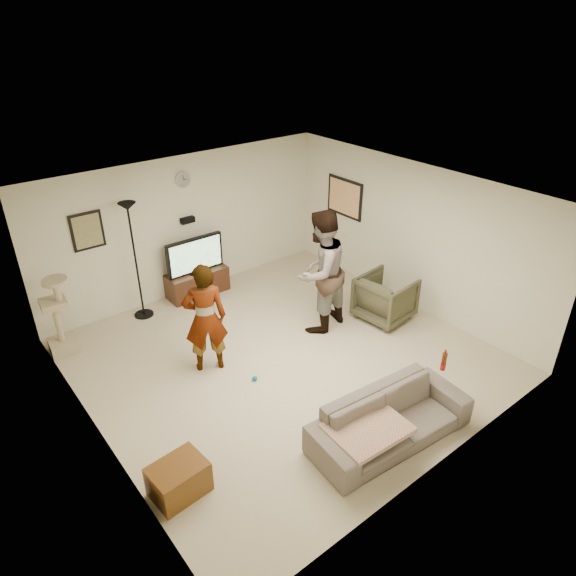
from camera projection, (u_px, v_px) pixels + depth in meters
floor at (283, 357)px, 7.79m from camera, size 5.50×5.50×0.02m
ceiling at (282, 197)px, 6.57m from camera, size 5.50×5.50×0.02m
wall_back at (187, 226)px, 9.07m from camera, size 5.50×0.04×2.50m
wall_front at (447, 383)px, 5.30m from camera, size 5.50×0.04×2.50m
wall_left at (87, 357)px, 5.68m from camera, size 0.04×5.50×2.50m
wall_right at (411, 236)px, 8.68m from camera, size 0.04×5.50×2.50m
wall_clock at (183, 179)px, 8.64m from camera, size 0.26×0.04×0.26m
wall_speaker at (188, 220)px, 8.96m from camera, size 0.25×0.10×0.10m
picture_back at (87, 231)px, 7.95m from camera, size 0.42×0.03×0.52m
picture_right at (345, 198)px, 9.65m from camera, size 0.03×0.78×0.62m
tv_stand at (197, 282)px, 9.38m from camera, size 1.11×0.45×0.46m
console_box at (204, 302)px, 9.14m from camera, size 0.40×0.30×0.07m
tv at (195, 255)px, 9.11m from camera, size 1.08×0.08×0.64m
tv_screen at (196, 256)px, 9.08m from camera, size 0.99×0.01×0.56m
floor_lamp at (136, 262)px, 8.35m from camera, size 0.32×0.32×2.01m
cat_tree at (56, 316)px, 7.62m from camera, size 0.43×0.43×1.24m
person_left at (205, 318)px, 7.17m from camera, size 0.72×0.61×1.67m
person_right at (320, 272)px, 8.04m from camera, size 1.11×0.94×2.01m
sofa at (390, 420)px, 6.17m from camera, size 2.11×0.99×0.60m
throw_blanket at (367, 428)px, 5.90m from camera, size 0.94×0.75×0.06m
beer_bottle at (444, 362)px, 6.48m from camera, size 0.06×0.06×0.25m
armchair at (385, 298)px, 8.57m from camera, size 0.91×0.89×0.76m
side_table at (179, 479)px, 5.52m from camera, size 0.62×0.49×0.39m
toy_ball at (255, 378)px, 7.27m from camera, size 0.07×0.07×0.07m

